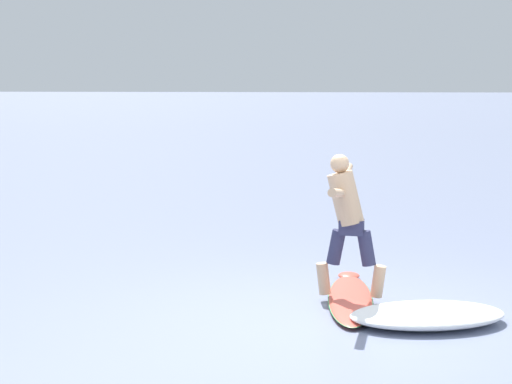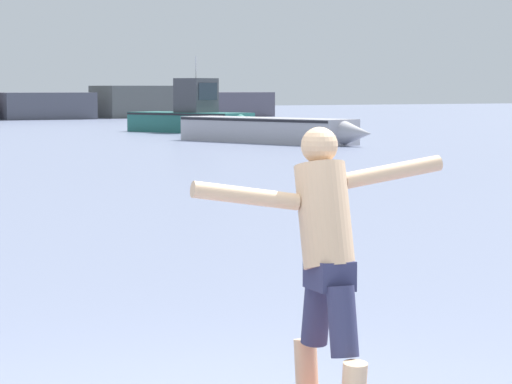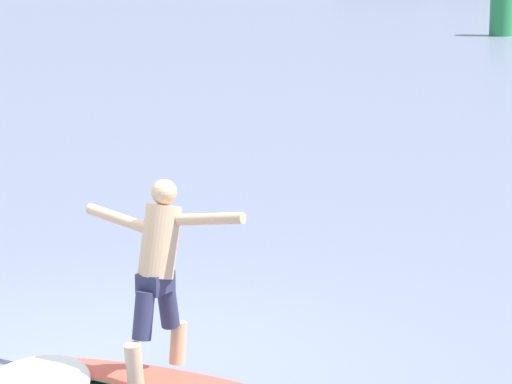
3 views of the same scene
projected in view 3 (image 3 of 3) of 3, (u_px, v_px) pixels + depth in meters
ground_plane at (100, 373)px, 9.79m from camera, size 200.00×200.00×0.00m
surfboard at (162, 380)px, 9.53m from camera, size 2.33×0.55×0.22m
surfer at (159, 263)px, 9.39m from camera, size 1.47×0.78×1.55m
channel_marker_buoy at (502, 10)px, 40.45m from camera, size 0.77×0.77×2.04m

